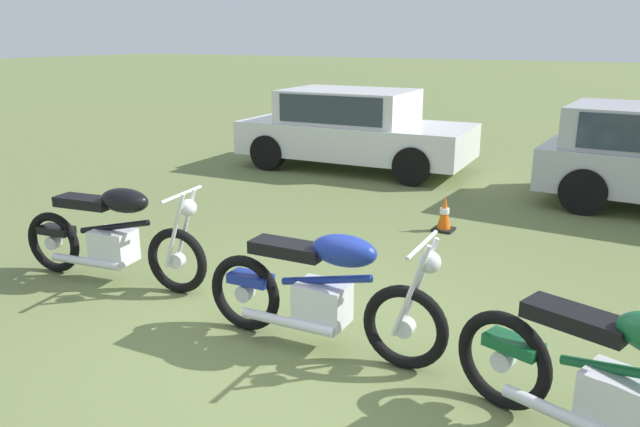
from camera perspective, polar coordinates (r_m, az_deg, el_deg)
The scene contains 6 objects.
ground_plane at distance 4.94m, azimuth -2.26°, elevation -12.69°, with size 120.00×120.00×0.00m, color olive.
motorcycle_black at distance 6.40m, azimuth -18.53°, elevation -1.92°, with size 2.13×0.72×1.02m.
motorcycle_blue at distance 4.80m, azimuth 0.24°, elevation -7.14°, with size 2.05×0.64×1.02m.
motorcycle_green at distance 3.99m, azimuth 26.08°, elevation -13.97°, with size 2.04×0.90×1.02m.
car_white at distance 11.44m, azimuth 3.02°, elevation 8.15°, with size 4.23×2.06×1.43m.
traffic_cone at distance 7.93m, azimuth 11.39°, elevation -0.08°, with size 0.25×0.25×0.47m.
Camera 1 is at (2.28, -3.68, 2.38)m, focal length 34.76 mm.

